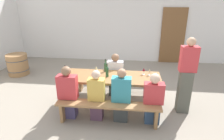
% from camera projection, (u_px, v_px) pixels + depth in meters
% --- Properties ---
extents(ground_plane, '(24.00, 24.00, 0.00)m').
position_uv_depth(ground_plane, '(112.00, 105.00, 4.57)').
color(ground_plane, gray).
extents(back_wall, '(14.00, 0.20, 3.20)m').
position_uv_depth(back_wall, '(122.00, 20.00, 7.39)').
color(back_wall, white).
rests_on(back_wall, ground).
extents(wooden_door, '(0.90, 0.06, 2.10)m').
position_uv_depth(wooden_door, '(173.00, 36.00, 7.25)').
color(wooden_door, brown).
rests_on(wooden_door, ground).
extents(tasting_table, '(2.19, 0.81, 0.75)m').
position_uv_depth(tasting_table, '(112.00, 79.00, 4.33)').
color(tasting_table, olive).
rests_on(tasting_table, ground).
extents(bench_near, '(2.09, 0.30, 0.45)m').
position_uv_depth(bench_near, '(108.00, 108.00, 3.79)').
color(bench_near, '#9E7247').
rests_on(bench_near, ground).
extents(bench_far, '(2.09, 0.30, 0.45)m').
position_uv_depth(bench_far, '(115.00, 80.00, 5.10)').
color(bench_far, '#9E7247').
rests_on(bench_far, ground).
extents(wine_bottle_0, '(0.08, 0.08, 0.30)m').
position_uv_depth(wine_bottle_0, '(66.00, 73.00, 4.15)').
color(wine_bottle_0, '#332814').
rests_on(wine_bottle_0, tasting_table).
extents(wine_bottle_1, '(0.06, 0.06, 0.31)m').
position_uv_depth(wine_bottle_1, '(105.00, 67.00, 4.55)').
color(wine_bottle_1, '#234C2D').
rests_on(wine_bottle_1, tasting_table).
extents(wine_bottle_2, '(0.07, 0.07, 0.31)m').
position_uv_depth(wine_bottle_2, '(107.00, 72.00, 4.24)').
color(wine_bottle_2, '#234C2D').
rests_on(wine_bottle_2, tasting_table).
extents(wine_glass_0, '(0.07, 0.07, 0.16)m').
position_uv_depth(wine_glass_0, '(144.00, 70.00, 4.36)').
color(wine_glass_0, silver).
rests_on(wine_glass_0, tasting_table).
extents(wine_glass_1, '(0.06, 0.06, 0.15)m').
position_uv_depth(wine_glass_1, '(150.00, 71.00, 4.32)').
color(wine_glass_1, silver).
rests_on(wine_glass_1, tasting_table).
extents(wine_glass_2, '(0.07, 0.07, 0.18)m').
position_uv_depth(wine_glass_2, '(96.00, 68.00, 4.42)').
color(wine_glass_2, silver).
rests_on(wine_glass_2, tasting_table).
extents(seated_guest_near_0, '(0.40, 0.24, 1.15)m').
position_uv_depth(seated_guest_near_0, '(68.00, 94.00, 3.95)').
color(seated_guest_near_0, '#4B436F').
rests_on(seated_guest_near_0, ground).
extents(seated_guest_near_1, '(0.34, 0.24, 1.09)m').
position_uv_depth(seated_guest_near_1, '(97.00, 96.00, 3.90)').
color(seated_guest_near_1, '#573A4E').
rests_on(seated_guest_near_1, ground).
extents(seated_guest_near_2, '(0.39, 0.24, 1.14)m').
position_uv_depth(seated_guest_near_2, '(121.00, 97.00, 3.84)').
color(seated_guest_near_2, '#353A3B').
rests_on(seated_guest_near_2, ground).
extents(seated_guest_near_3, '(0.39, 0.24, 1.07)m').
position_uv_depth(seated_guest_near_3, '(153.00, 100.00, 3.78)').
color(seated_guest_near_3, '#304A6E').
rests_on(seated_guest_near_3, ground).
extents(seated_guest_far_0, '(0.40, 0.24, 1.12)m').
position_uv_depth(seated_guest_far_0, '(115.00, 76.00, 4.90)').
color(seated_guest_far_0, '#425454').
rests_on(seated_guest_far_0, ground).
extents(standing_host, '(0.35, 0.24, 1.68)m').
position_uv_depth(standing_host, '(186.00, 78.00, 4.05)').
color(standing_host, '#52554A').
rests_on(standing_host, ground).
extents(wine_barrel, '(0.69, 0.69, 0.69)m').
position_uv_depth(wine_barrel, '(18.00, 64.00, 6.30)').
color(wine_barrel, '#9E7247').
rests_on(wine_barrel, ground).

